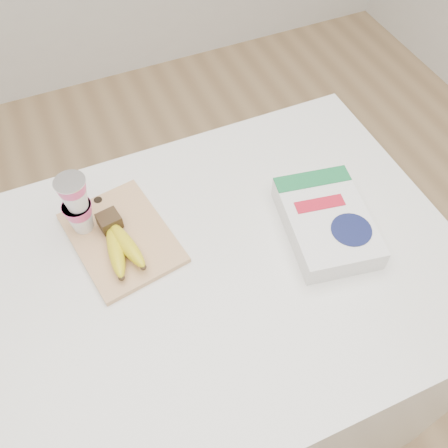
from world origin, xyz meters
name	(u,v)px	position (x,y,z in m)	size (l,w,h in m)	color
room	(173,121)	(0.00, 0.00, 1.35)	(4.00, 4.00, 4.00)	tan
table	(199,357)	(0.00, 0.00, 0.46)	(1.21, 0.81, 0.91)	white
cutting_board	(122,238)	(-0.11, 0.15, 0.92)	(0.20, 0.28, 0.01)	tan
bananas	(119,243)	(-0.12, 0.12, 0.95)	(0.08, 0.18, 0.05)	#382816
yogurt_stack	(76,204)	(-0.17, 0.21, 1.01)	(0.07, 0.07, 0.16)	white
cereal_box	(327,222)	(0.33, -0.01, 0.94)	(0.22, 0.29, 0.06)	white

